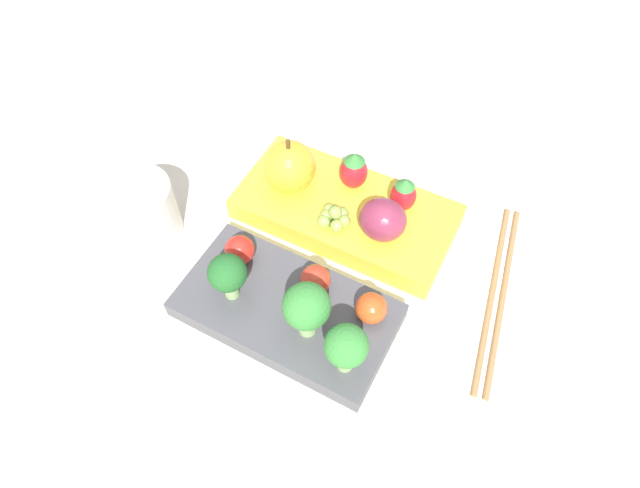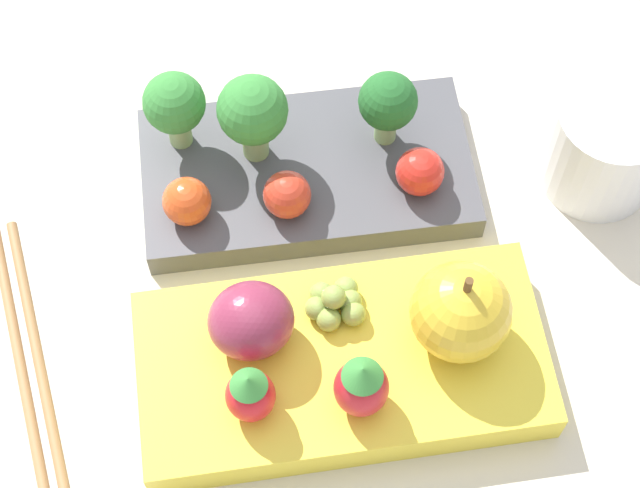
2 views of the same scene
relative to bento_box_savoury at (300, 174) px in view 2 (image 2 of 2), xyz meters
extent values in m
plane|color=beige|center=(0.00, -0.06, -0.01)|extent=(4.00, 4.00, 0.00)
cube|color=#4C4C51|center=(0.00, 0.00, 0.00)|extent=(0.20, 0.12, 0.02)
cube|color=yellow|center=(-0.01, -0.12, 0.00)|extent=(0.22, 0.13, 0.03)
cylinder|color=#93B770|center=(0.05, 0.01, 0.02)|extent=(0.01, 0.01, 0.02)
sphere|color=#236028|center=(0.05, 0.01, 0.04)|extent=(0.03, 0.03, 0.03)
cylinder|color=#93B770|center=(-0.02, 0.02, 0.02)|extent=(0.02, 0.02, 0.02)
sphere|color=#388438|center=(-0.02, 0.02, 0.05)|extent=(0.04, 0.04, 0.04)
cylinder|color=#93B770|center=(-0.06, 0.03, 0.02)|extent=(0.01, 0.01, 0.02)
sphere|color=#388438|center=(-0.06, 0.03, 0.05)|extent=(0.04, 0.04, 0.04)
sphere|color=red|center=(0.06, -0.03, 0.02)|extent=(0.03, 0.03, 0.03)
sphere|color=#DB4C1E|center=(-0.07, -0.02, 0.02)|extent=(0.03, 0.03, 0.03)
sphere|color=red|center=(-0.01, -0.03, 0.02)|extent=(0.03, 0.03, 0.03)
sphere|color=gold|center=(0.05, -0.13, 0.04)|extent=(0.05, 0.05, 0.05)
cylinder|color=brown|center=(0.05, -0.13, 0.07)|extent=(0.00, 0.00, 0.01)
ellipsoid|color=red|center=(0.00, -0.15, 0.03)|extent=(0.03, 0.03, 0.04)
cone|color=#388438|center=(0.00, -0.15, 0.05)|extent=(0.02, 0.02, 0.01)
ellipsoid|color=red|center=(-0.06, -0.14, 0.03)|extent=(0.03, 0.03, 0.03)
cone|color=#388438|center=(-0.06, -0.14, 0.05)|extent=(0.02, 0.02, 0.01)
ellipsoid|color=#892D47|center=(-0.05, -0.10, 0.04)|extent=(0.05, 0.04, 0.04)
sphere|color=#8EA84C|center=(0.00, -0.10, 0.02)|extent=(0.01, 0.01, 0.01)
sphere|color=#8EA84C|center=(0.00, -0.09, 0.02)|extent=(0.01, 0.01, 0.01)
sphere|color=#8EA84C|center=(-0.01, -0.09, 0.02)|extent=(0.01, 0.01, 0.01)
sphere|color=#8EA84C|center=(-0.01, -0.10, 0.02)|extent=(0.01, 0.01, 0.01)
sphere|color=#8EA84C|center=(-0.01, -0.11, 0.02)|extent=(0.01, 0.01, 0.01)
sphere|color=#8EA84C|center=(0.00, -0.11, 0.02)|extent=(0.01, 0.01, 0.01)
sphere|color=#8EA84C|center=(0.00, -0.10, 0.03)|extent=(0.01, 0.01, 0.01)
cylinder|color=white|center=(0.17, -0.04, 0.02)|extent=(0.07, 0.07, 0.06)
cylinder|color=#A37547|center=(-0.17, -0.09, -0.01)|extent=(0.02, 0.21, 0.01)
cylinder|color=#A37547|center=(-0.18, -0.09, -0.01)|extent=(0.02, 0.21, 0.01)
camera|label=1|loc=(-0.12, 0.22, 0.45)|focal=32.00mm
camera|label=2|loc=(-0.07, -0.33, 0.53)|focal=60.00mm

